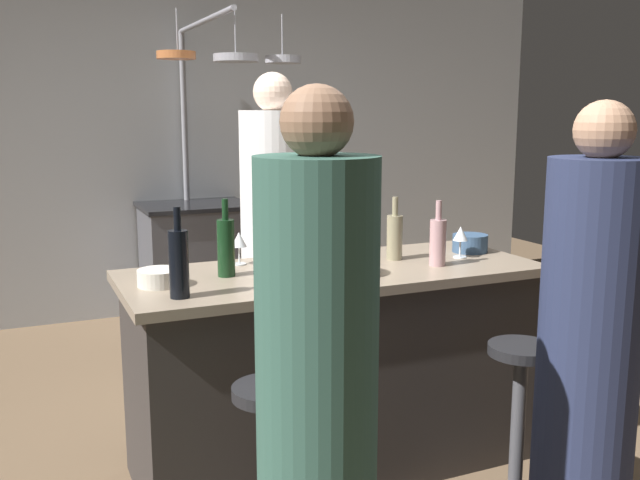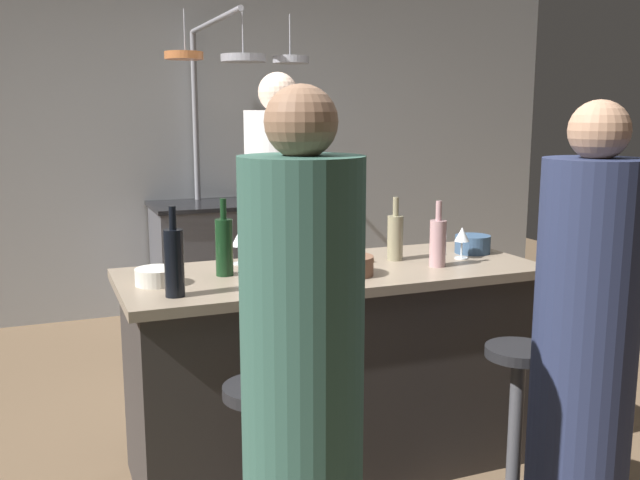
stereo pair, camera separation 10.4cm
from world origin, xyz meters
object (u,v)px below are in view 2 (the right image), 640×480
at_px(wine_bottle_red, 224,246).
at_px(wine_bottle_rose, 438,242).
at_px(stove_range, 207,261).
at_px(mixing_bowl_blue, 473,244).
at_px(wine_glass_by_chef, 462,236).
at_px(chef, 279,246).
at_px(wine_bottle_dark, 174,261).
at_px(guest_right, 583,361).
at_px(pepper_mill, 291,251).
at_px(mixing_bowl_wooden, 349,265).
at_px(mixing_bowl_ceramic, 157,276).
at_px(wine_glass_near_left_guest, 239,241).
at_px(bar_stool_left, 263,471).
at_px(cutting_board, 331,259).
at_px(bar_stool_right, 516,422).
at_px(wine_bottle_white, 395,236).
at_px(guest_left, 302,401).

relative_size(wine_bottle_red, wine_bottle_rose, 1.11).
height_order(stove_range, mixing_bowl_blue, mixing_bowl_blue).
distance_m(stove_range, mixing_bowl_blue, 2.54).
bearing_deg(stove_range, wine_glass_by_chef, -75.76).
distance_m(chef, wine_bottle_rose, 1.17).
distance_m(chef, wine_glass_by_chef, 1.15).
distance_m(wine_bottle_rose, wine_bottle_dark, 1.16).
relative_size(guest_right, pepper_mill, 7.63).
distance_m(mixing_bowl_wooden, mixing_bowl_ceramic, 0.77).
relative_size(wine_bottle_rose, wine_glass_near_left_guest, 1.97).
relative_size(bar_stool_left, wine_bottle_red, 2.13).
relative_size(stove_range, cutting_board, 2.78).
bearing_deg(cutting_board, pepper_mill, -140.75).
bearing_deg(stove_range, wine_glass_near_left_guest, -98.95).
distance_m(guest_right, wine_bottle_dark, 1.46).
bearing_deg(pepper_mill, mixing_bowl_wooden, -15.81).
xyz_separation_m(bar_stool_right, bar_stool_left, (-1.03, 0.00, 0.00)).
distance_m(guest_right, cutting_board, 1.22).
bearing_deg(wine_bottle_red, guest_right, -46.66).
bearing_deg(pepper_mill, guest_right, -51.69).
bearing_deg(wine_bottle_white, bar_stool_right, -75.30).
xyz_separation_m(pepper_mill, wine_bottle_dark, (-0.50, -0.14, 0.03)).
xyz_separation_m(wine_bottle_red, mixing_bowl_wooden, (0.48, -0.18, -0.08)).
bearing_deg(pepper_mill, wine_glass_near_left_guest, 113.88).
relative_size(cutting_board, wine_bottle_red, 1.00).
relative_size(stove_range, mixing_bowl_ceramic, 5.23).
distance_m(chef, mixing_bowl_ceramic, 1.28).
height_order(pepper_mill, mixing_bowl_ceramic, pepper_mill).
distance_m(guest_left, wine_bottle_white, 1.34).
height_order(cutting_board, wine_glass_near_left_guest, wine_glass_near_left_guest).
relative_size(cutting_board, wine_glass_near_left_guest, 2.19).
height_order(chef, cutting_board, chef).
relative_size(bar_stool_right, guest_right, 0.42).
xyz_separation_m(guest_left, mixing_bowl_wooden, (0.52, 0.83, 0.18)).
bearing_deg(mixing_bowl_blue, wine_glass_by_chef, -142.52).
bearing_deg(pepper_mill, bar_stool_left, -118.54).
bearing_deg(pepper_mill, wine_bottle_dark, -163.96).
bearing_deg(wine_bottle_rose, bar_stool_right, -81.84).
distance_m(guest_right, mixing_bowl_blue, 1.09).
xyz_separation_m(pepper_mill, wine_bottle_red, (-0.25, 0.12, 0.02)).
height_order(wine_bottle_dark, mixing_bowl_wooden, wine_bottle_dark).
bearing_deg(bar_stool_right, chef, 104.98).
distance_m(chef, mixing_bowl_blue, 1.13).
distance_m(wine_bottle_rose, mixing_bowl_blue, 0.37).
xyz_separation_m(mixing_bowl_ceramic, mixing_bowl_blue, (1.50, 0.07, 0.01)).
xyz_separation_m(wine_glass_by_chef, mixing_bowl_blue, (0.12, 0.09, -0.06)).
distance_m(wine_bottle_red, wine_glass_near_left_guest, 0.22).
height_order(pepper_mill, wine_bottle_rose, wine_bottle_rose).
height_order(chef, guest_right, chef).
bearing_deg(wine_glass_by_chef, mixing_bowl_ceramic, 178.92).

